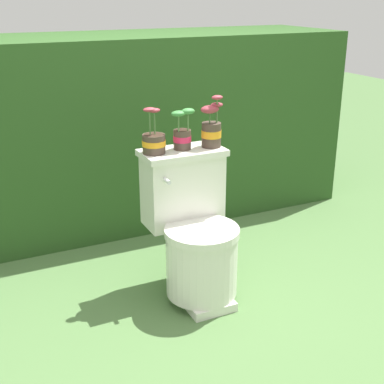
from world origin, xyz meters
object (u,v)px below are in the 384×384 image
toilet (194,232)px  potted_plant_middle (211,129)px  potted_plant_midleft (182,133)px  potted_plant_left (154,141)px

toilet → potted_plant_middle: 0.52m
potted_plant_middle → potted_plant_midleft: bearing=173.1°
toilet → potted_plant_midleft: bearing=89.0°
potted_plant_left → toilet: bearing=-43.6°
toilet → potted_plant_middle: size_ratio=2.80×
potted_plant_midleft → toilet: bearing=-91.0°
potted_plant_midleft → potted_plant_middle: (0.15, -0.02, 0.01)m
toilet → potted_plant_left: size_ratio=3.28×
toilet → potted_plant_left: (-0.15, 0.14, 0.45)m
potted_plant_midleft → potted_plant_middle: size_ratio=0.80×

